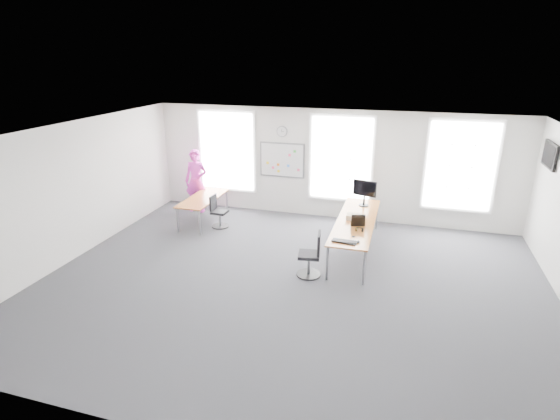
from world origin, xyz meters
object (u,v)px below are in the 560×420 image
(desk_left, at_px, (203,200))
(monitor, at_px, (365,191))
(chair_left, at_px, (218,213))
(headphones, at_px, (359,230))
(person, at_px, (196,181))
(desk_right, at_px, (356,222))
(keyboard, at_px, (344,242))
(chair_right, at_px, (312,257))

(desk_left, distance_m, monitor, 4.32)
(chair_left, relative_size, headphones, 5.30)
(person, height_order, headphones, person)
(desk_right, distance_m, person, 4.98)
(keyboard, xyz_separation_m, monitor, (0.13, 2.35, 0.38))
(monitor, bearing_deg, chair_right, -92.67)
(chair_right, height_order, person, person)
(desk_left, relative_size, chair_right, 1.96)
(desk_left, bearing_deg, chair_left, -23.23)
(desk_left, distance_m, headphones, 4.59)
(keyboard, distance_m, monitor, 2.39)
(chair_right, relative_size, headphones, 5.90)
(person, distance_m, keyboard, 5.45)
(person, bearing_deg, chair_left, -43.68)
(desk_right, xyz_separation_m, monitor, (0.06, 1.04, 0.45))
(desk_right, distance_m, desk_left, 4.28)
(chair_right, distance_m, headphones, 1.22)
(desk_left, relative_size, keyboard, 3.75)
(desk_right, relative_size, chair_right, 3.34)
(chair_left, distance_m, person, 1.52)
(person, distance_m, headphones, 5.35)
(chair_right, distance_m, monitor, 2.70)
(chair_right, height_order, chair_left, chair_right)
(desk_right, xyz_separation_m, chair_right, (-0.71, -1.44, -0.31))
(desk_left, bearing_deg, headphones, -18.13)
(chair_left, relative_size, person, 0.47)
(desk_right, bearing_deg, headphones, -77.67)
(desk_left, xyz_separation_m, person, (-0.54, 0.71, 0.28))
(headphones, bearing_deg, keyboard, -89.87)
(desk_left, distance_m, keyboard, 4.63)
(chair_left, xyz_separation_m, person, (-1.07, 0.94, 0.53))
(chair_right, distance_m, person, 5.01)
(headphones, bearing_deg, chair_right, -118.87)
(headphones, bearing_deg, desk_right, 121.38)
(chair_right, relative_size, monitor, 1.46)
(desk_right, distance_m, chair_right, 1.64)
(desk_right, xyz_separation_m, headphones, (0.15, -0.67, 0.09))
(keyboard, bearing_deg, person, 159.75)
(desk_right, height_order, keyboard, keyboard)
(desk_right, xyz_separation_m, person, (-4.75, 1.47, 0.18))
(desk_right, xyz_separation_m, desk_left, (-4.22, 0.76, -0.10))
(desk_left, bearing_deg, keyboard, -26.62)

